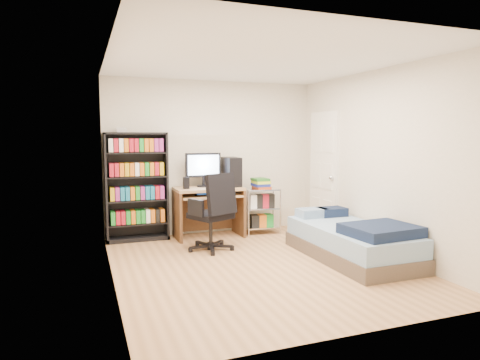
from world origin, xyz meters
name	(u,v)px	position (x,y,z in m)	size (l,w,h in m)	color
room	(260,165)	(0.00, 0.00, 1.25)	(3.58, 4.08, 2.58)	tan
media_shelf	(137,185)	(-1.26, 1.84, 0.85)	(0.93, 0.31, 1.73)	black
computer_desk	(214,191)	(-0.06, 1.72, 0.72)	(1.06, 0.61, 1.34)	tan
office_chair	(213,226)	(-0.34, 0.87, 0.35)	(0.87, 0.87, 1.10)	black
wire_cart	(261,197)	(0.73, 1.64, 0.60)	(0.61, 0.47, 0.91)	silver
bed	(352,241)	(1.26, -0.16, 0.24)	(0.96, 1.92, 0.55)	brown
door	(324,173)	(1.72, 1.35, 1.00)	(0.12, 0.80, 2.00)	white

